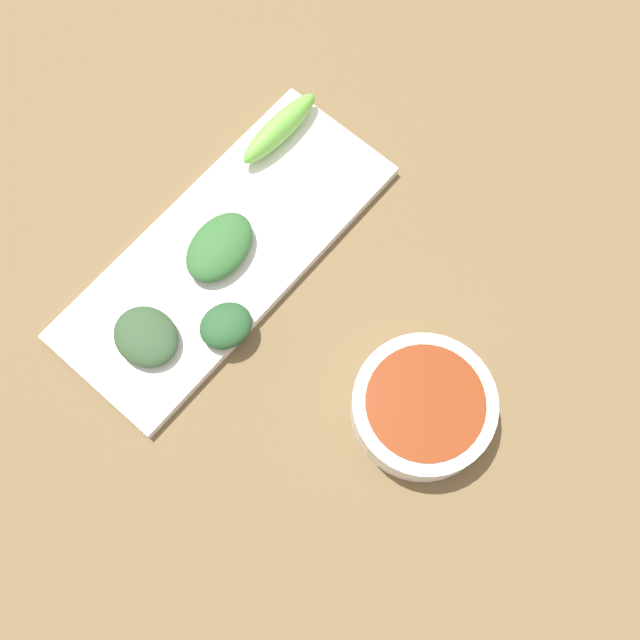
% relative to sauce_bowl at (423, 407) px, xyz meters
% --- Properties ---
extents(tabletop, '(2.10, 2.10, 0.02)m').
position_rel_sauce_bowl_xyz_m(tabletop, '(0.12, -0.02, -0.03)').
color(tabletop, brown).
rests_on(tabletop, ground).
extents(sauce_bowl, '(0.12, 0.12, 0.04)m').
position_rel_sauce_bowl_xyz_m(sauce_bowl, '(0.00, 0.00, 0.00)').
color(sauce_bowl, white).
rests_on(sauce_bowl, tabletop).
extents(serving_plate, '(0.14, 0.34, 0.01)m').
position_rel_sauce_bowl_xyz_m(serving_plate, '(0.23, 0.00, -0.02)').
color(serving_plate, white).
rests_on(serving_plate, tabletop).
extents(broccoli_leafy_0, '(0.06, 0.05, 0.02)m').
position_rel_sauce_bowl_xyz_m(broccoli_leafy_0, '(0.22, 0.11, 0.00)').
color(broccoli_leafy_0, '#2D462A').
rests_on(broccoli_leafy_0, serving_plate).
extents(broccoli_stalk_1, '(0.02, 0.10, 0.03)m').
position_rel_sauce_bowl_xyz_m(broccoli_stalk_1, '(0.27, -0.12, 0.01)').
color(broccoli_stalk_1, '#67B83F').
rests_on(broccoli_stalk_1, serving_plate).
extents(broccoli_leafy_2, '(0.05, 0.06, 0.02)m').
position_rel_sauce_bowl_xyz_m(broccoli_leafy_2, '(0.18, 0.06, 0.00)').
color(broccoli_leafy_2, '#234C28').
rests_on(broccoli_leafy_2, serving_plate).
extents(broccoli_leafy_3, '(0.06, 0.08, 0.02)m').
position_rel_sauce_bowl_xyz_m(broccoli_leafy_3, '(0.23, 0.01, 0.00)').
color(broccoli_leafy_3, '#2C5C2B').
rests_on(broccoli_leafy_3, serving_plate).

